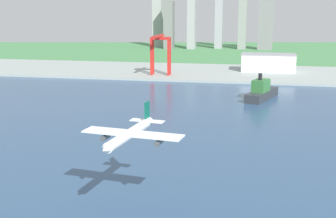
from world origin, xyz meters
The scene contains 8 objects.
ground_plane centered at (0.00, 300.00, 0.00)m, with size 2400.00×2400.00×0.00m, color #47854E.
water_bay centered at (0.00, 240.00, 0.07)m, with size 840.00×360.00×0.15m, color #2D4C70.
industrial_pier centered at (0.00, 490.00, 1.25)m, with size 840.00×140.00×2.50m, color #95A19C.
airplane_landing centered at (12.31, 123.45, 29.99)m, with size 36.94×39.70×11.48m.
container_barge centered at (58.41, 347.17, 6.12)m, with size 27.63×51.71×21.85m.
port_crane_red centered at (-48.79, 447.62, 33.30)m, with size 21.17×46.46×43.50m.
warehouse_main centered at (65.76, 503.77, 12.54)m, with size 61.12×30.31×20.04m.
distant_skyline centered at (-40.08, 822.82, 57.05)m, with size 228.36×59.47×153.32m.
Camera 1 is at (54.62, -19.66, 72.04)m, focal length 47.69 mm.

